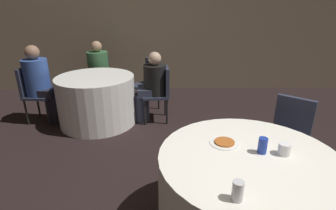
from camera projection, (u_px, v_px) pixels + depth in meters
name	position (u px, v px, depth m)	size (l,w,h in m)	color
wall_back	(189.00, 23.00, 5.36)	(16.00, 0.06, 2.80)	gray
table_near	(245.00, 198.00, 2.02)	(1.33, 1.33, 0.75)	white
table_far	(97.00, 100.00, 4.06)	(1.17, 1.17, 0.75)	white
chair_near_northeast	(289.00, 131.00, 2.75)	(0.56, 0.56, 0.88)	#2D3347
chair_far_north	(100.00, 74.00, 4.92)	(0.46, 0.47, 0.88)	#2D3347
chair_far_east	(161.00, 89.00, 4.09)	(0.43, 0.43, 0.88)	#2D3347
chair_far_northeast	(149.00, 79.00, 4.60)	(0.56, 0.56, 0.88)	#2D3347
chair_far_west	(33.00, 89.00, 4.07)	(0.44, 0.43, 0.88)	#2D3347
person_blue_shirt	(42.00, 84.00, 4.03)	(0.52, 0.38, 1.21)	black
person_black_shirt	(151.00, 87.00, 4.06)	(0.51, 0.36, 1.10)	#33384C
person_green_jacket	(99.00, 73.00, 4.76)	(0.41, 0.52, 1.15)	#4C4238
pizza_plate_near	(224.00, 142.00, 2.06)	(0.23, 0.23, 0.02)	white
soda_can_silver	(238.00, 191.00, 1.45)	(0.07, 0.07, 0.12)	silver
soda_can_blue	(263.00, 146.00, 1.91)	(0.07, 0.07, 0.12)	#1E38A5
cup_near	(284.00, 149.00, 1.90)	(0.09, 0.09, 0.09)	white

